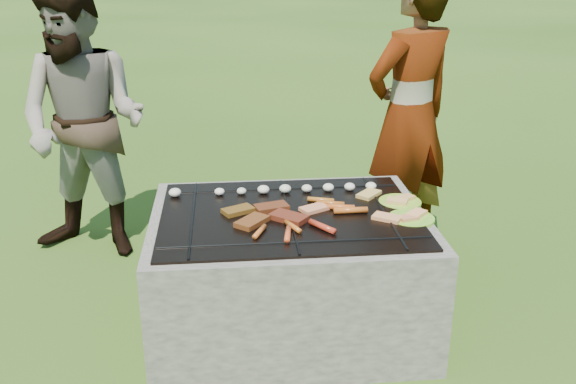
% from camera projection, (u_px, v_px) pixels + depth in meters
% --- Properties ---
extents(lawn, '(60.00, 60.00, 0.00)m').
position_uv_depth(lawn, '(289.00, 325.00, 3.24)').
color(lawn, '#284812').
rests_on(lawn, ground).
extents(fire_pit, '(1.30, 1.00, 0.62)m').
position_uv_depth(fire_pit, '(289.00, 275.00, 3.14)').
color(fire_pit, gray).
rests_on(fire_pit, ground).
extents(mushrooms, '(1.06, 0.06, 0.04)m').
position_uv_depth(mushrooms, '(282.00, 189.00, 3.26)').
color(mushrooms, beige).
rests_on(mushrooms, fire_pit).
extents(pork_slabs, '(0.41, 0.31, 0.02)m').
position_uv_depth(pork_slabs, '(265.00, 214.00, 2.98)').
color(pork_slabs, '#9B681C').
rests_on(pork_slabs, fire_pit).
extents(sausages, '(0.56, 0.48, 0.03)m').
position_uv_depth(sausages, '(319.00, 216.00, 2.95)').
color(sausages, '#C17E1F').
rests_on(sausages, fire_pit).
extents(bread_on_grate, '(0.47, 0.44, 0.02)m').
position_uv_depth(bread_on_grate, '(356.00, 206.00, 3.08)').
color(bread_on_grate, tan).
rests_on(bread_on_grate, fire_pit).
extents(plate_far, '(0.26, 0.26, 0.03)m').
position_uv_depth(plate_far, '(400.00, 202.00, 3.16)').
color(plate_far, yellow).
rests_on(plate_far, fire_pit).
extents(plate_near, '(0.28, 0.28, 0.03)m').
position_uv_depth(plate_near, '(412.00, 218.00, 2.97)').
color(plate_near, '#B7E336').
rests_on(plate_near, fire_pit).
extents(cook, '(0.74, 0.65, 1.70)m').
position_uv_depth(cook, '(410.00, 116.00, 3.76)').
color(cook, '#AB9C8E').
rests_on(cook, ground).
extents(bystander, '(0.95, 0.85, 1.64)m').
position_uv_depth(bystander, '(84.00, 124.00, 3.73)').
color(bystander, gray).
rests_on(bystander, ground).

